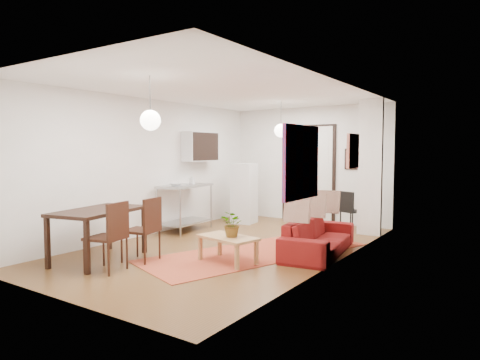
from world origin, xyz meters
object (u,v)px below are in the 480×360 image
Objects in this scene: kitchen_counter at (185,200)px; fridge at (244,193)px; black_side_chair at (353,207)px; sofa at (319,237)px; dining_table at (99,215)px; dining_chair_near at (145,223)px; coffee_table at (228,240)px; dining_chair_far at (111,230)px.

fridge reaches higher than kitchen_counter.
sofa is at bearing 117.40° from black_side_chair.
fridge is 4.37m from dining_table.
coffee_table is at bearing 104.35° from dining_chair_near.
dining_chair_near reaches higher than dining_table.
sofa is 1.40× the size of fridge.
kitchen_counter is 1.36× the size of dining_chair_near.
black_side_chair is at bearing 148.20° from dining_chair_far.
dining_chair_near reaches higher than black_side_chair.
fridge is 1.41× the size of dining_chair_far.
sofa is at bearing -42.46° from fridge.
dining_chair_near and dining_chair_far have the same top height.
coffee_table is 2.95m from kitchen_counter.
sofa is at bearing -13.23° from kitchen_counter.
dining_chair_far reaches higher than sofa.
dining_chair_far is at bearing -76.42° from kitchen_counter.
dining_table is 1.60× the size of dining_chair_far.
sofa is 1.46× the size of kitchen_counter.
dining_table is (-1.84, -1.06, 0.38)m from coffee_table.
dining_chair_far reaches higher than coffee_table.
fridge is 3.96m from dining_chair_near.
kitchen_counter reaches higher than black_side_chair.
dining_table is 5.62m from black_side_chair.
fridge is 0.88× the size of dining_table.
coffee_table is 1.00× the size of dining_chair_near.
kitchen_counter is at bearing 57.13° from black_side_chair.
dining_chair_near is 1.00× the size of dining_chair_far.
black_side_chair is (0.69, 3.95, 0.14)m from coffee_table.
dining_chair_far is at bearing -133.55° from coffee_table.
black_side_chair is (2.53, 5.01, -0.24)m from dining_table.
fridge is at bearing 47.54° from sofa.
black_side_chair is at bearing -1.67° from sofa.
black_side_chair is at bearing 145.40° from dining_chair_near.
kitchen_counter reaches higher than coffee_table.
fridge is (0.53, 1.60, 0.05)m from kitchen_counter.
dining_chair_near is at bearing 88.08° from black_side_chair.
sofa is 2.98m from dining_chair_near.
dining_table reaches higher than sofa.
coffee_table is at bearing 136.15° from sofa.
sofa is 3.41m from kitchen_counter.
fridge is (-1.86, 3.31, 0.37)m from coffee_table.
dining_chair_far is (0.00, -0.70, 0.00)m from dining_chair_near.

